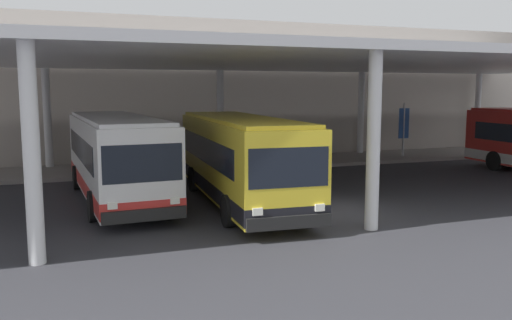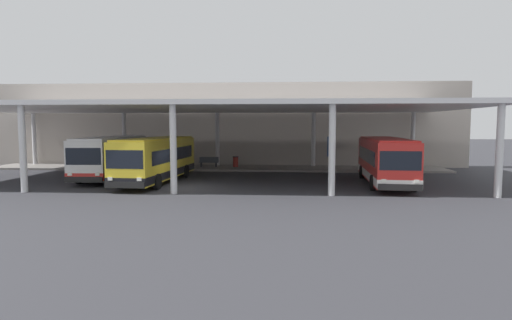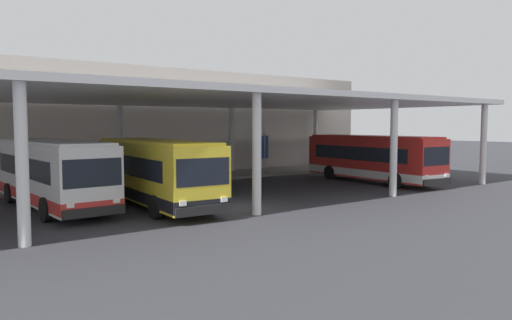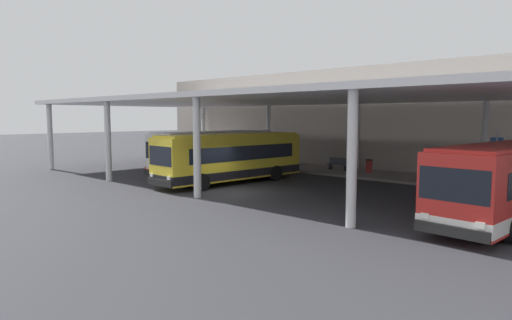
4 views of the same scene
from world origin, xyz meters
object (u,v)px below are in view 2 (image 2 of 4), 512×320
Objects in this scene: bench_waiting at (209,162)px; bus_nearest_bay at (112,156)px; trash_bin at (236,162)px; banner_sign at (331,149)px; bus_second_bay at (157,159)px; bus_middle_bay at (385,160)px.

bus_nearest_bay is at bearing -130.29° from bench_waiting.
banner_sign is (8.72, -1.05, 1.30)m from trash_bin.
bus_nearest_bay is 18.50m from banner_sign.
bus_middle_bay is (15.96, 0.20, 0.00)m from bus_second_bay.
bench_waiting is 11.33m from banner_sign.
bench_waiting is (1.98, 9.46, -0.99)m from bus_second_bay.
bus_second_bay is at bearing -179.29° from bus_middle_bay.
banner_sign reaches higher than bench_waiting.
banner_sign is at bearing 20.17° from bus_nearest_bay.
banner_sign is (-2.77, 8.39, 0.32)m from bus_middle_bay.
bus_second_bay is 10.67m from trash_bin.
bus_nearest_bay is 1.00× the size of bus_second_bay.
bus_nearest_bay reaches higher than trash_bin.
banner_sign is (17.37, 6.38, 0.32)m from bus_nearest_bay.
bus_second_bay is 5.92× the size of bench_waiting.
bus_middle_bay is at bearing 0.71° from bus_second_bay.
bus_nearest_bay is 11.44m from trash_bin.
trash_bin is at bearing 40.67° from bus_nearest_bay.
bus_second_bay is at bearing -101.81° from bench_waiting.
trash_bin is at bearing 65.09° from bus_second_bay.
bus_middle_bay is 5.93× the size of bench_waiting.
bench_waiting is at bearing -175.98° from trash_bin.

